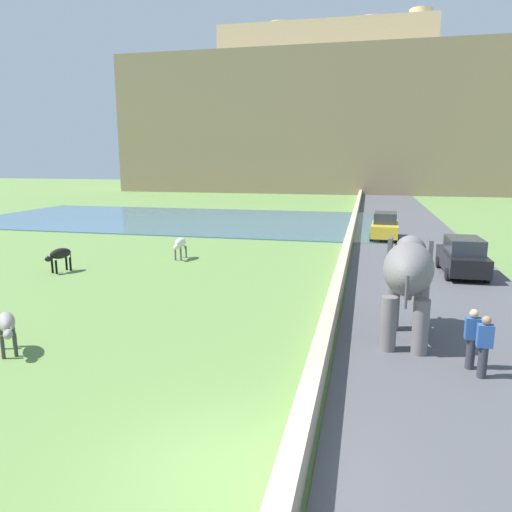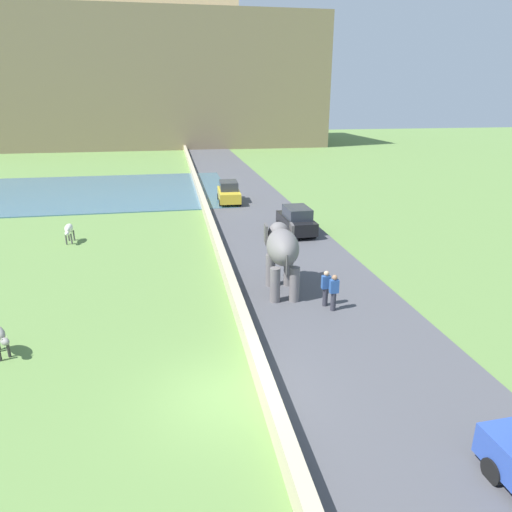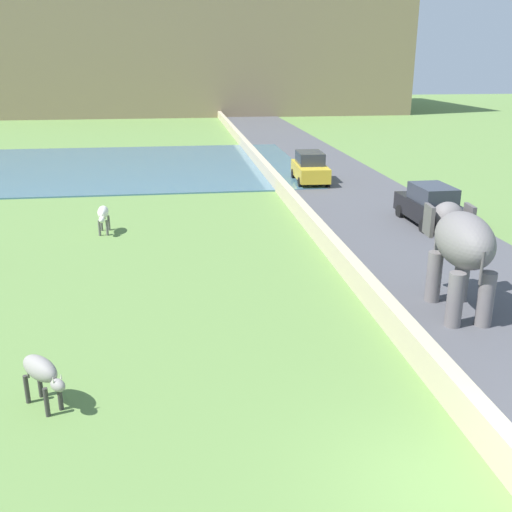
{
  "view_description": "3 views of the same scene",
  "coord_description": "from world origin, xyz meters",
  "px_view_note": "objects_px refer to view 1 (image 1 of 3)",
  "views": [
    {
      "loc": [
        2.19,
        -7.03,
        5.3
      ],
      "look_at": [
        -1.8,
        10.23,
        1.72
      ],
      "focal_mm": 33.74,
      "sensor_mm": 36.0,
      "label": 1
    },
    {
      "loc": [
        -1.13,
        -11.4,
        8.44
      ],
      "look_at": [
        2.48,
        8.24,
        1.44
      ],
      "focal_mm": 32.02,
      "sensor_mm": 36.0,
      "label": 2
    },
    {
      "loc": [
        -4.36,
        -7.54,
        6.99
      ],
      "look_at": [
        -2.03,
        9.51,
        1.17
      ],
      "focal_mm": 41.07,
      "sensor_mm": 36.0,
      "label": 3
    }
  ],
  "objects_px": {
    "person_beside_elephant": "(472,338)",
    "cow_black": "(60,255)",
    "cow_white": "(180,244)",
    "car_black": "(463,257)",
    "person_trailing": "(484,346)",
    "elephant": "(408,273)",
    "car_yellow": "(385,226)",
    "cow_grey": "(7,325)"
  },
  "relations": [
    {
      "from": "person_beside_elephant",
      "to": "cow_white",
      "type": "relative_size",
      "value": 1.17
    },
    {
      "from": "elephant",
      "to": "car_black",
      "type": "bearing_deg",
      "value": 70.74
    },
    {
      "from": "elephant",
      "to": "person_beside_elephant",
      "type": "relative_size",
      "value": 2.17
    },
    {
      "from": "person_beside_elephant",
      "to": "cow_grey",
      "type": "relative_size",
      "value": 1.3
    },
    {
      "from": "car_black",
      "to": "cow_white",
      "type": "relative_size",
      "value": 2.9
    },
    {
      "from": "person_trailing",
      "to": "car_yellow",
      "type": "bearing_deg",
      "value": 94.53
    },
    {
      "from": "person_trailing",
      "to": "car_black",
      "type": "height_order",
      "value": "car_black"
    },
    {
      "from": "car_black",
      "to": "cow_white",
      "type": "bearing_deg",
      "value": 177.52
    },
    {
      "from": "elephant",
      "to": "person_beside_elephant",
      "type": "xyz_separation_m",
      "value": [
        1.47,
        -1.84,
        -1.16
      ]
    },
    {
      "from": "car_black",
      "to": "cow_grey",
      "type": "distance_m",
      "value": 18.68
    },
    {
      "from": "person_beside_elephant",
      "to": "cow_black",
      "type": "relative_size",
      "value": 1.15
    },
    {
      "from": "cow_white",
      "to": "car_yellow",
      "type": "bearing_deg",
      "value": 40.13
    },
    {
      "from": "car_yellow",
      "to": "cow_black",
      "type": "bearing_deg",
      "value": -139.02
    },
    {
      "from": "elephant",
      "to": "car_yellow",
      "type": "relative_size",
      "value": 0.87
    },
    {
      "from": "car_yellow",
      "to": "car_black",
      "type": "height_order",
      "value": "same"
    },
    {
      "from": "person_trailing",
      "to": "cow_white",
      "type": "xyz_separation_m",
      "value": [
        -12.58,
        11.9,
        -0.04
      ]
    },
    {
      "from": "elephant",
      "to": "car_yellow",
      "type": "height_order",
      "value": "elephant"
    },
    {
      "from": "person_beside_elephant",
      "to": "elephant",
      "type": "bearing_deg",
      "value": 128.5
    },
    {
      "from": "person_trailing",
      "to": "cow_black",
      "type": "bearing_deg",
      "value": 155.45
    },
    {
      "from": "person_beside_elephant",
      "to": "cow_black",
      "type": "height_order",
      "value": "person_beside_elephant"
    },
    {
      "from": "elephant",
      "to": "person_beside_elephant",
      "type": "bearing_deg",
      "value": -51.5
    },
    {
      "from": "person_beside_elephant",
      "to": "cow_grey",
      "type": "xyz_separation_m",
      "value": [
        -12.23,
        -1.69,
        -0.04
      ]
    },
    {
      "from": "elephant",
      "to": "person_trailing",
      "type": "height_order",
      "value": "elephant"
    },
    {
      "from": "person_beside_elephant",
      "to": "cow_grey",
      "type": "bearing_deg",
      "value": -172.14
    },
    {
      "from": "person_beside_elephant",
      "to": "cow_grey",
      "type": "distance_m",
      "value": 12.34
    },
    {
      "from": "car_black",
      "to": "cow_white",
      "type": "height_order",
      "value": "car_black"
    },
    {
      "from": "person_trailing",
      "to": "cow_grey",
      "type": "bearing_deg",
      "value": -174.48
    },
    {
      "from": "person_trailing",
      "to": "cow_grey",
      "type": "relative_size",
      "value": 1.3
    },
    {
      "from": "cow_black",
      "to": "person_trailing",
      "type": "bearing_deg",
      "value": -24.55
    },
    {
      "from": "car_black",
      "to": "cow_grey",
      "type": "bearing_deg",
      "value": -138.05
    },
    {
      "from": "car_yellow",
      "to": "car_black",
      "type": "xyz_separation_m",
      "value": [
        3.15,
        -9.81,
        0.0
      ]
    },
    {
      "from": "person_beside_elephant",
      "to": "car_black",
      "type": "relative_size",
      "value": 0.4
    },
    {
      "from": "cow_black",
      "to": "person_beside_elephant",
      "type": "bearing_deg",
      "value": -23.39
    },
    {
      "from": "cow_grey",
      "to": "person_beside_elephant",
      "type": "bearing_deg",
      "value": 7.86
    },
    {
      "from": "cow_white",
      "to": "cow_black",
      "type": "distance_m",
      "value": 6.06
    },
    {
      "from": "person_beside_elephant",
      "to": "person_trailing",
      "type": "bearing_deg",
      "value": -69.56
    },
    {
      "from": "cow_grey",
      "to": "cow_black",
      "type": "relative_size",
      "value": 0.89
    },
    {
      "from": "person_trailing",
      "to": "cow_black",
      "type": "distance_m",
      "value": 18.7
    },
    {
      "from": "person_beside_elephant",
      "to": "cow_black",
      "type": "xyz_separation_m",
      "value": [
        -16.83,
        7.28,
        -0.04
      ]
    },
    {
      "from": "person_trailing",
      "to": "cow_black",
      "type": "height_order",
      "value": "person_trailing"
    },
    {
      "from": "car_yellow",
      "to": "cow_white",
      "type": "bearing_deg",
      "value": -139.87
    },
    {
      "from": "person_trailing",
      "to": "cow_white",
      "type": "height_order",
      "value": "person_trailing"
    }
  ]
}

